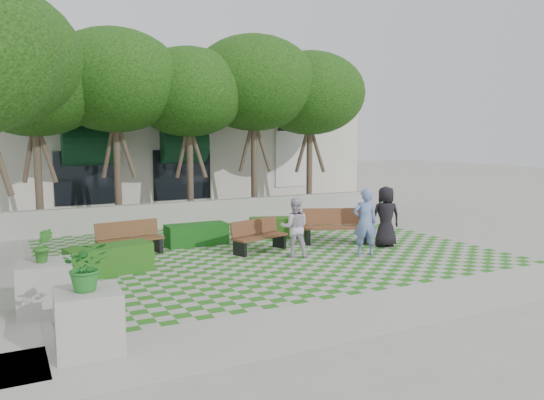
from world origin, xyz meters
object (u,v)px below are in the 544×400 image
planter_front (88,307)px  person_blue (365,222)px  person_white (295,227)px  bench_east (336,227)px  bench_west (130,239)px  hedge_west (109,260)px  planter_back (45,285)px  hedge_midright (278,227)px  hedge_midleft (197,234)px  bench_mid (259,236)px  person_dark (386,217)px

planter_front → person_blue: person_blue is taller
person_blue → person_white: bearing=-2.5°
bench_east → bench_west: size_ratio=1.14×
hedge_west → person_white: 4.91m
planter_back → person_blue: size_ratio=0.86×
bench_east → person_white: size_ratio=1.30×
bench_east → hedge_midright: bench_east is taller
bench_west → hedge_midright: 4.94m
bench_west → hedge_midright: (4.92, 0.45, -0.13)m
hedge_midleft → person_blue: (3.69, -3.47, 0.61)m
planter_front → bench_mid: bearing=43.9°
planter_back → person_white: size_ratio=0.98×
hedge_west → planter_front: bearing=-103.9°
bench_west → hedge_west: bearing=-123.6°
bench_west → person_white: (3.99, -2.26, 0.36)m
planter_back → person_dark: 9.70m
bench_east → hedge_midleft: bearing=-179.9°
bench_mid → hedge_west: bench_mid is taller
hedge_midright → hedge_west: hedge_west is taller
hedge_west → bench_west: bearing=64.0°
hedge_midright → person_dark: person_dark is taller
person_dark → bench_east: bearing=-33.0°
bench_east → planter_back: size_ratio=1.32×
bench_east → bench_west: bearing=-168.2°
bench_east → bench_mid: (-2.67, -0.02, -0.07)m
planter_front → bench_east: bearing=33.0°
bench_west → person_blue: bearing=-34.9°
hedge_midleft → person_blue: bearing=-43.2°
bench_east → person_dark: 1.58m
hedge_midleft → hedge_west: bearing=-142.8°
person_dark → person_white: 3.08m
hedge_midright → hedge_west: bearing=-158.7°
bench_east → hedge_midleft: 4.29m
bench_mid → bench_west: (-3.40, 1.21, 0.01)m
person_blue → planter_front: bearing=43.4°
hedge_west → person_dark: person_dark is taller
planter_back → bench_west: bearing=59.4°
person_dark → person_white: person_dark is taller
hedge_midright → person_white: size_ratio=1.12×
bench_east → person_blue: person_blue is taller
planter_back → planter_front: bearing=-78.9°
bench_west → hedge_west: (-0.88, -1.80, -0.11)m
bench_east → hedge_midleft: size_ratio=1.14×
person_white → bench_east: bearing=-126.6°
hedge_midright → planter_front: planter_front is taller
bench_west → person_dark: bearing=-25.9°
bench_mid → hedge_west: 4.32m
hedge_midright → person_blue: (0.89, -3.45, 0.61)m
bench_east → planter_front: 9.64m
hedge_midleft → hedge_west: size_ratio=0.94×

